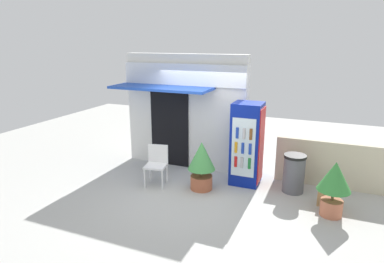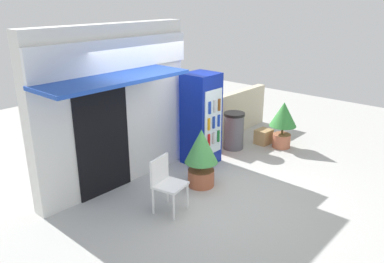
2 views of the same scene
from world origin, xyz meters
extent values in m
plane|color=#B2B2AD|center=(0.00, 0.00, 0.00)|extent=(16.00, 16.00, 0.00)
cube|color=silver|center=(-0.68, 1.42, 1.45)|extent=(3.19, 0.30, 2.89)
cube|color=white|center=(-0.68, 1.23, 2.40)|extent=(3.19, 0.08, 0.52)
cube|color=#1E47B2|center=(-1.06, 0.83, 2.11)|extent=(2.47, 0.88, 0.06)
cube|color=black|center=(-1.06, 1.26, 1.03)|extent=(1.06, 0.03, 2.06)
cube|color=navy|center=(1.07, 0.86, 0.94)|extent=(0.64, 0.61, 1.89)
cube|color=silver|center=(1.07, 0.55, 0.94)|extent=(0.52, 0.02, 1.32)
cube|color=red|center=(1.40, 0.86, 0.94)|extent=(0.02, 0.55, 1.70)
cylinder|color=red|center=(0.92, 0.53, 0.61)|extent=(0.06, 0.06, 0.24)
cylinder|color=#B2B2B7|center=(1.06, 0.53, 0.61)|extent=(0.06, 0.06, 0.24)
cylinder|color=#196B2D|center=(1.23, 0.53, 0.61)|extent=(0.06, 0.06, 0.24)
cylinder|color=orange|center=(0.91, 0.53, 0.94)|extent=(0.06, 0.06, 0.24)
cylinder|color=#1938A5|center=(1.06, 0.53, 0.94)|extent=(0.06, 0.06, 0.24)
cylinder|color=#1938A5|center=(1.23, 0.53, 0.94)|extent=(0.06, 0.06, 0.24)
cylinder|color=#1938A5|center=(0.93, 0.53, 1.27)|extent=(0.06, 0.06, 0.24)
cylinder|color=#B2B2B7|center=(1.08, 0.53, 1.27)|extent=(0.06, 0.06, 0.24)
cylinder|color=brown|center=(1.23, 0.53, 1.27)|extent=(0.06, 0.06, 0.24)
cylinder|color=white|center=(-0.94, -0.29, 0.22)|extent=(0.04, 0.04, 0.45)
cylinder|color=white|center=(-0.54, -0.21, 0.22)|extent=(0.04, 0.04, 0.45)
cylinder|color=white|center=(-1.01, 0.10, 0.22)|extent=(0.04, 0.04, 0.45)
cylinder|color=white|center=(-0.61, 0.18, 0.22)|extent=(0.04, 0.04, 0.45)
cube|color=white|center=(-0.78, -0.06, 0.47)|extent=(0.54, 0.53, 0.04)
cube|color=white|center=(-0.81, 0.14, 0.70)|extent=(0.46, 0.13, 0.42)
cylinder|color=#AD5B3D|center=(0.25, 0.16, 0.16)|extent=(0.49, 0.49, 0.31)
cylinder|color=brown|center=(0.25, 0.16, 0.39)|extent=(0.05, 0.05, 0.16)
cone|color=#47994C|center=(0.25, 0.16, 0.78)|extent=(0.61, 0.61, 0.62)
cylinder|color=#BC6B4C|center=(2.93, 0.00, 0.16)|extent=(0.41, 0.41, 0.32)
cylinder|color=brown|center=(2.93, 0.00, 0.42)|extent=(0.05, 0.05, 0.20)
cone|color=#388C3D|center=(2.93, 0.00, 0.80)|extent=(0.61, 0.61, 0.55)
cylinder|color=#595960|center=(2.15, 0.80, 0.39)|extent=(0.45, 0.45, 0.79)
cylinder|color=black|center=(2.15, 0.80, 0.82)|extent=(0.47, 0.47, 0.06)
cube|color=beige|center=(2.97, 1.42, 0.53)|extent=(2.60, 0.20, 1.05)
cube|color=tan|center=(2.86, 0.44, 0.17)|extent=(0.38, 0.34, 0.34)
camera|label=1|loc=(2.69, -6.26, 3.20)|focal=31.24mm
camera|label=2|loc=(-4.69, -3.98, 3.33)|focal=36.23mm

